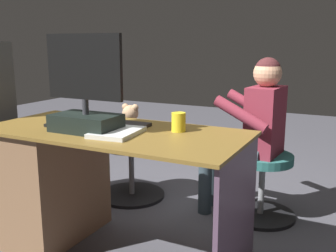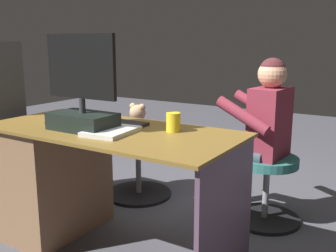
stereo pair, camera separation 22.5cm
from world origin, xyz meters
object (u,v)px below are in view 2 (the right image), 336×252
computer_mouse (83,116)px  tv_remote (57,121)px  person (256,126)px  cup (173,122)px  desk (62,175)px  keyboard (115,122)px  office_chair_teddy (138,164)px  monitor (82,102)px  visitor_chair (266,183)px  teddy_bear (139,124)px

computer_mouse → tv_remote: 0.20m
person → cup: bearing=73.2°
desk → person: bearing=-138.7°
keyboard → person: person is taller
keyboard → office_chair_teddy: 0.88m
tv_remote → monitor: bearing=168.7°
computer_mouse → office_chair_teddy: bearing=-88.0°
monitor → visitor_chair: (-0.78, -0.97, -0.64)m
desk → tv_remote: 0.37m
keyboard → teddy_bear: keyboard is taller
teddy_bear → cup: bearing=137.9°
monitor → cup: 0.53m
visitor_chair → computer_mouse: bearing=35.6°
desk → computer_mouse: (-0.07, -0.15, 0.38)m
computer_mouse → office_chair_teddy: computer_mouse is taller
person → tv_remote: bearing=43.5°
monitor → keyboard: 0.27m
desk → monitor: size_ratio=2.85×
computer_mouse → teddy_bear: size_ratio=0.32×
monitor → computer_mouse: size_ratio=5.58×
desk → keyboard: 0.53m
monitor → tv_remote: (0.28, -0.05, -0.15)m
cup → visitor_chair: 0.97m
monitor → keyboard: size_ratio=1.28×
desk → tv_remote: (-0.03, 0.04, 0.37)m
cup → tv_remote: cup is taller
computer_mouse → tv_remote: (0.04, 0.19, -0.01)m
monitor → office_chair_teddy: bearing=-73.3°
tv_remote → computer_mouse: bearing=-101.5°
desk → visitor_chair: bearing=-140.9°
tv_remote → teddy_bear: same height
cup → office_chair_teddy: bearing=-41.6°
teddy_bear → desk: bearing=86.9°
keyboard → visitor_chair: 1.15m
keyboard → visitor_chair: bearing=-134.0°
cup → visitor_chair: size_ratio=0.21×
office_chair_teddy → teddy_bear: teddy_bear is taller
office_chair_teddy → monitor: bearing=106.7°
keyboard → person: bearing=-130.5°
keyboard → desk: bearing=19.5°
tv_remote → keyboard: bearing=-153.5°
visitor_chair → keyboard: bearing=46.0°
teddy_bear → person: size_ratio=0.26×
visitor_chair → person: bearing=5.5°
keyboard → cup: cup is taller
tv_remote → office_chair_teddy: tv_remote is taller
desk → computer_mouse: computer_mouse is taller
cup → person: (-0.22, -0.74, -0.13)m
tv_remote → person: bearing=-137.2°
desk → office_chair_teddy: size_ratio=2.84×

